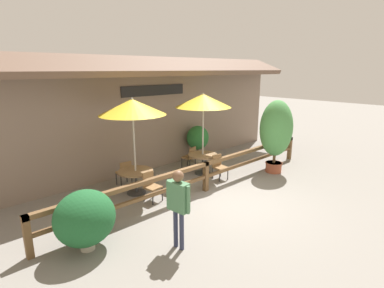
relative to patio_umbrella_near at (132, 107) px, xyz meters
name	(u,v)px	position (x,y,z in m)	size (l,w,h in m)	color
ground_plane	(231,201)	(1.71, -2.40, -2.69)	(60.00, 60.00, 0.00)	gray
building_facade	(148,113)	(1.71, 1.71, -0.52)	(14.28, 1.49, 4.23)	gray
patio_railing	(206,170)	(1.71, -1.35, -1.99)	(10.40, 0.14, 0.95)	brown
patio_umbrella_near	(132,107)	(0.00, 0.00, 0.00)	(1.97, 1.97, 2.96)	#B7B2A8
dining_table_near	(136,175)	(0.00, 0.00, -2.10)	(1.08, 1.08, 0.74)	olive
chair_near_streetside	(151,185)	(0.03, -0.77, -2.21)	(0.47, 0.47, 0.86)	olive
chair_near_wallside	(124,172)	(0.06, 0.77, -2.21)	(0.46, 0.46, 0.86)	olive
patio_umbrella_middle	(203,101)	(2.79, -0.13, 0.00)	(1.97, 1.97, 2.96)	#B7B2A8
dining_table_middle	(203,158)	(2.79, -0.13, -2.10)	(1.08, 1.08, 0.74)	olive
chair_middle_streetside	(219,166)	(2.83, -0.90, -2.21)	(0.46, 0.46, 0.86)	olive
chair_middle_wallside	(190,156)	(2.86, 0.64, -2.21)	(0.50, 0.50, 0.86)	olive
potted_plant_tall_tropical	(85,218)	(-2.42, -1.86, -1.96)	(1.29, 1.16, 1.34)	#B7AD99
potted_plant_corner_fern	(276,130)	(4.87, -1.82, -1.08)	(1.27, 1.14, 2.70)	#9E4C33
potted_plant_small_flowering	(198,140)	(3.77, 1.15, -1.80)	(0.96, 0.87, 1.49)	#B7AD99
pedestrian	(178,199)	(-0.95, -3.15, -1.55)	(0.27, 0.61, 1.77)	#2D334C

